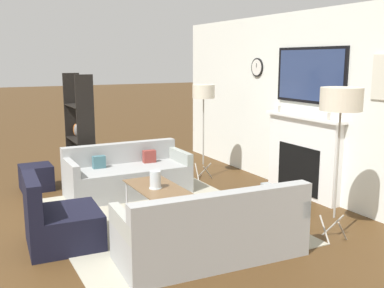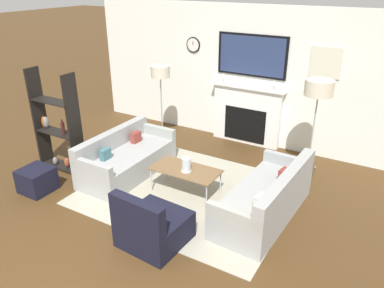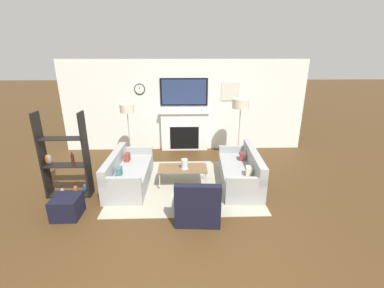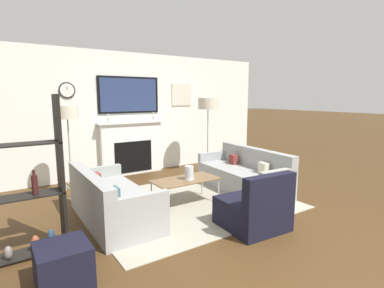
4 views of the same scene
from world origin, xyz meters
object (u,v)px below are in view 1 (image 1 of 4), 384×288
(hurricane_candle, at_px, (155,181))
(ottoman, at_px, (36,177))
(couch_left, at_px, (127,176))
(shelf_unit, at_px, (79,134))
(armchair, at_px, (59,223))
(couch_right, at_px, (212,233))
(floor_lamp_right, at_px, (341,101))
(floor_lamp_left, at_px, (204,93))
(coffee_table, at_px, (157,189))

(hurricane_candle, relative_size, ottoman, 0.47)
(couch_left, height_order, shelf_unit, shelf_unit)
(armchair, bearing_deg, couch_right, 51.11)
(couch_left, bearing_deg, shelf_unit, -160.34)
(floor_lamp_right, bearing_deg, hurricane_candle, -134.70)
(couch_left, distance_m, hurricane_candle, 1.29)
(floor_lamp_left, bearing_deg, coffee_table, -45.47)
(coffee_table, bearing_deg, armchair, -77.95)
(coffee_table, height_order, shelf_unit, shelf_unit)
(couch_left, xyz_separation_m, hurricane_candle, (1.27, -0.08, 0.25))
(armchair, bearing_deg, couch_left, 138.83)
(armchair, bearing_deg, floor_lamp_left, 122.06)
(couch_left, xyz_separation_m, ottoman, (-0.86, -1.18, -0.08))
(couch_right, relative_size, shelf_unit, 1.09)
(floor_lamp_right, bearing_deg, shelf_unit, -154.68)
(floor_lamp_left, bearing_deg, armchair, -57.94)
(floor_lamp_left, bearing_deg, couch_left, -81.08)
(couch_right, distance_m, floor_lamp_right, 1.95)
(hurricane_candle, bearing_deg, shelf_unit, -172.13)
(armchair, xyz_separation_m, floor_lamp_left, (-1.72, 2.75, 1.19))
(couch_left, xyz_separation_m, coffee_table, (1.22, -0.03, 0.12))
(hurricane_candle, xyz_separation_m, floor_lamp_left, (-1.49, 1.52, 0.93))
(shelf_unit, bearing_deg, couch_right, 6.28)
(floor_lamp_right, bearing_deg, couch_left, -152.48)
(ottoman, bearing_deg, shelf_unit, 110.22)
(couch_right, xyz_separation_m, hurricane_candle, (-1.28, -0.07, 0.24))
(couch_right, distance_m, hurricane_candle, 1.31)
(floor_lamp_left, height_order, ottoman, floor_lamp_left)
(floor_lamp_right, bearing_deg, armchair, -114.83)
(couch_left, xyz_separation_m, shelf_unit, (-1.15, -0.41, 0.51))
(couch_left, bearing_deg, couch_right, -0.07)
(couch_right, bearing_deg, floor_lamp_right, 81.35)
(couch_right, xyz_separation_m, armchair, (-1.05, -1.30, -0.02))
(armchair, distance_m, ottoman, 2.36)
(hurricane_candle, bearing_deg, couch_right, 3.26)
(floor_lamp_left, bearing_deg, shelf_unit, -116.42)
(couch_right, bearing_deg, couch_left, 179.93)
(hurricane_candle, xyz_separation_m, shelf_unit, (-2.41, -0.33, 0.26))
(floor_lamp_left, height_order, floor_lamp_right, floor_lamp_right)
(couch_right, distance_m, shelf_unit, 3.75)
(hurricane_candle, distance_m, shelf_unit, 2.45)
(floor_lamp_left, bearing_deg, ottoman, -103.64)
(hurricane_candle, bearing_deg, floor_lamp_right, 45.30)
(couch_right, bearing_deg, armchair, -128.89)
(armchair, xyz_separation_m, hurricane_candle, (-0.23, 1.23, 0.26))
(couch_left, bearing_deg, floor_lamp_left, 98.92)
(shelf_unit, distance_m, ottoman, 1.01)
(hurricane_candle, bearing_deg, armchair, -79.40)
(couch_left, relative_size, shelf_unit, 1.02)
(couch_left, distance_m, shelf_unit, 1.32)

